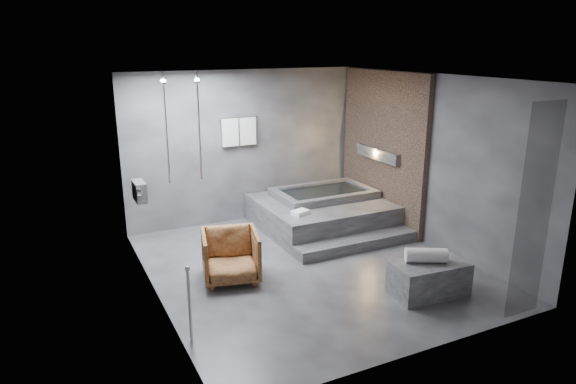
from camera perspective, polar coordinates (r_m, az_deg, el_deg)
room at (r=7.69m, az=4.17°, el=4.79°), size 5.00×5.04×2.82m
tub_deck at (r=9.41m, az=3.75°, el=-2.40°), size 2.20×2.00×0.50m
tub_step at (r=8.52m, az=7.68°, el=-5.69°), size 2.20×0.36×0.18m
concrete_bench at (r=7.21m, az=15.37°, el=-9.23°), size 1.04×0.63×0.45m
driftwood_chair at (r=7.34m, az=-6.39°, el=-7.08°), size 0.94×0.96×0.72m
rolled_towel at (r=7.09m, az=15.10°, el=-6.80°), size 0.57×0.43×0.20m
deck_towel at (r=8.55m, az=1.39°, el=-2.28°), size 0.32×0.27×0.07m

